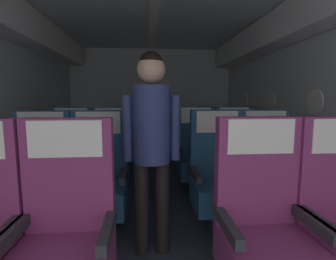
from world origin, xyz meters
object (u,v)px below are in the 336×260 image
(flight_attendant, at_px, (152,134))
(seat_b_right_window, at_px, (219,180))
(seat_a_left_aisle, at_px, (65,241))
(seat_c_left_window, at_px, (71,159))
(seat_c_right_aisle, at_px, (235,156))
(seat_b_left_window, at_px, (40,184))
(seat_c_right_window, at_px, (197,157))
(seat_b_right_aisle, at_px, (268,178))
(seat_b_left_aisle, at_px, (98,183))
(seat_c_left_aisle, at_px, (111,158))
(seat_a_right_window, at_px, (264,232))

(flight_attendant, bearing_deg, seat_b_right_window, 12.09)
(seat_a_left_aisle, relative_size, seat_c_left_window, 1.00)
(seat_c_right_aisle, bearing_deg, seat_b_left_window, -155.99)
(seat_c_right_aisle, bearing_deg, seat_c_right_window, 179.68)
(seat_a_left_aisle, relative_size, seat_c_right_window, 1.00)
(seat_c_left_window, bearing_deg, flight_attendant, -52.17)
(seat_b_left_window, height_order, seat_b_right_aisle, same)
(seat_b_left_window, xyz_separation_m, seat_c_right_aisle, (2.07, 0.92, 0.00))
(seat_b_left_aisle, xyz_separation_m, seat_c_left_aisle, (-0.02, 0.92, 0.00))
(seat_c_right_window, bearing_deg, seat_b_left_aisle, -139.08)
(seat_c_left_aisle, height_order, seat_c_right_window, same)
(seat_b_right_aisle, distance_m, seat_c_right_aisle, 0.93)
(seat_a_right_window, distance_m, seat_b_left_aisle, 1.42)
(seat_c_left_window, xyz_separation_m, seat_c_left_aisle, (0.48, 0.00, 0.00))
(seat_a_left_aisle, distance_m, seat_c_left_window, 1.91)
(seat_b_right_aisle, bearing_deg, seat_a_right_window, -117.22)
(seat_b_right_window, height_order, seat_c_right_aisle, same)
(seat_a_right_window, xyz_separation_m, seat_b_right_window, (0.00, 0.92, 0.00))
(seat_b_left_aisle, height_order, seat_c_right_aisle, same)
(seat_c_left_window, bearing_deg, seat_c_right_window, 0.17)
(seat_b_right_aisle, bearing_deg, seat_a_left_aisle, -149.59)
(seat_b_right_aisle, relative_size, seat_c_right_window, 1.00)
(seat_a_left_aisle, height_order, seat_b_left_aisle, same)
(seat_c_left_aisle, bearing_deg, seat_b_left_window, -117.51)
(seat_c_left_window, bearing_deg, seat_b_left_window, -89.79)
(seat_b_left_window, xyz_separation_m, seat_c_left_aisle, (0.48, 0.92, 0.00))
(seat_c_left_aisle, bearing_deg, seat_a_left_aisle, -89.60)
(seat_a_right_window, xyz_separation_m, seat_b_left_aisle, (-1.08, 0.92, 0.00))
(seat_c_left_window, height_order, seat_c_right_aisle, same)
(seat_c_left_aisle, distance_m, seat_c_right_window, 1.09)
(seat_a_left_aisle, xyz_separation_m, seat_b_right_aisle, (1.56, 0.92, 0.00))
(seat_c_right_window, distance_m, flight_attendant, 1.47)
(seat_c_right_window, height_order, flight_attendant, flight_attendant)
(seat_b_right_window, bearing_deg, flight_attendant, -152.71)
(seat_b_left_window, bearing_deg, seat_a_left_aisle, -61.84)
(seat_c_left_aisle, relative_size, seat_c_right_aisle, 1.00)
(seat_b_right_window, height_order, flight_attendant, flight_attendant)
(seat_c_left_window, bearing_deg, seat_a_left_aisle, -74.92)
(seat_b_left_window, height_order, flight_attendant, flight_attendant)
(seat_b_left_window, distance_m, seat_c_left_window, 0.92)
(seat_c_left_aisle, height_order, flight_attendant, flight_attendant)
(seat_b_left_window, distance_m, seat_c_left_aisle, 1.04)
(seat_b_left_aisle, height_order, seat_c_right_window, same)
(seat_a_right_window, distance_m, seat_b_right_window, 0.92)
(seat_b_right_aisle, height_order, seat_c_right_aisle, same)
(seat_c_right_window, bearing_deg, seat_b_right_aisle, -62.50)
(seat_a_right_window, relative_size, seat_c_left_aisle, 1.00)
(seat_a_right_window, height_order, seat_c_right_aisle, same)
(seat_a_right_window, bearing_deg, seat_a_left_aisle, 179.81)
(seat_b_left_aisle, distance_m, seat_b_right_window, 1.09)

